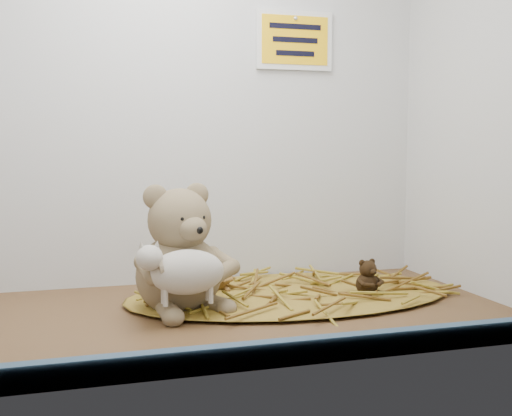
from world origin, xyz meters
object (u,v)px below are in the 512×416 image
object	(u,v)px
main_teddy	(178,248)
mini_teddy_tan	(219,272)
mini_teddy_brown	(367,275)
toy_lamb	(187,272)

from	to	relation	value
main_teddy	mini_teddy_tan	bearing A→B (deg)	28.50
main_teddy	mini_teddy_tan	distance (cm)	16.42
main_teddy	mini_teddy_brown	world-z (taller)	main_teddy
toy_lamb	mini_teddy_tan	xyz separation A→B (cm)	(10.19, 19.31, -4.21)
main_teddy	mini_teddy_brown	xyz separation A→B (cm)	(38.13, -1.31, -7.08)
main_teddy	toy_lamb	xyz separation A→B (cm)	(0.00, -8.59, -2.92)
mini_teddy_tan	main_teddy	bearing A→B (deg)	-124.79
mini_teddy_brown	main_teddy	bearing A→B (deg)	164.74
toy_lamb	mini_teddy_brown	size ratio (longest dim) A/B	2.40
toy_lamb	mini_teddy_tan	distance (cm)	22.23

